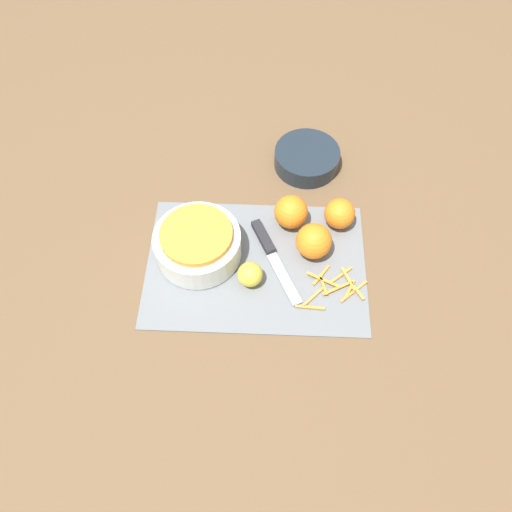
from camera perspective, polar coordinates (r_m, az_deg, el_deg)
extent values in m
plane|color=brown|center=(1.06, 0.00, -1.03)|extent=(4.00, 4.00, 0.00)
cube|color=slate|center=(1.06, 0.00, -0.95)|extent=(0.46, 0.32, 0.01)
cylinder|color=silver|center=(1.05, -6.66, 1.27)|extent=(0.18, 0.18, 0.06)
cylinder|color=orange|center=(1.02, -6.86, 2.38)|extent=(0.15, 0.15, 0.02)
cylinder|color=#1E2833|center=(1.22, 5.83, 11.05)|extent=(0.16, 0.16, 0.05)
cube|color=#232328|center=(1.08, 0.82, 2.18)|extent=(0.06, 0.09, 0.02)
cube|color=#B2B2B7|center=(1.04, 3.24, -2.57)|extent=(0.08, 0.13, 0.00)
sphere|color=orange|center=(1.05, 6.62, 1.71)|extent=(0.08, 0.08, 0.08)
sphere|color=orange|center=(1.09, 4.01, 5.05)|extent=(0.07, 0.07, 0.07)
sphere|color=orange|center=(1.10, 9.53, 4.80)|extent=(0.07, 0.07, 0.07)
sphere|color=gold|center=(1.01, -0.68, -2.12)|extent=(0.05, 0.05, 0.05)
cube|color=orange|center=(1.05, 7.48, -2.16)|extent=(0.04, 0.05, 0.00)
cube|color=orange|center=(1.04, 11.40, -3.82)|extent=(0.03, 0.05, 0.00)
cube|color=orange|center=(1.04, 9.46, -3.58)|extent=(0.07, 0.04, 0.00)
cube|color=orange|center=(1.04, 11.12, -3.99)|extent=(0.06, 0.05, 0.00)
cube|color=orange|center=(1.04, 7.71, -2.73)|extent=(0.07, 0.04, 0.00)
cube|color=orange|center=(1.03, 7.72, -3.35)|extent=(0.02, 0.04, 0.00)
cube|color=orange|center=(1.04, 10.58, -3.94)|extent=(0.02, 0.04, 0.00)
cube|color=orange|center=(1.06, 9.67, -2.18)|extent=(0.05, 0.04, 0.00)
cube|color=orange|center=(1.02, 6.59, -4.62)|extent=(0.05, 0.05, 0.00)
cube|color=orange|center=(1.01, 6.21, -5.86)|extent=(0.06, 0.01, 0.00)
cube|color=gold|center=(1.05, 10.49, -2.59)|extent=(0.03, 0.06, 0.00)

